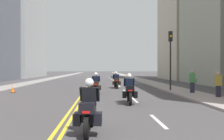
{
  "coord_description": "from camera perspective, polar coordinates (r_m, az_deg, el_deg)",
  "views": [
    {
      "loc": [
        1.18,
        -0.8,
        1.83
      ],
      "look_at": [
        2.18,
        20.28,
        1.73
      ],
      "focal_mm": 40.86,
      "sensor_mm": 36.0,
      "label": 1
    }
  ],
  "objects": [
    {
      "name": "lane_dashes_white",
      "position": [
        29.92,
        1.18,
        -3.22
      ],
      "size": [
        0.14,
        56.4,
        0.01
      ],
      "color": "silver",
      "rests_on": "ground"
    },
    {
      "name": "traffic_cone_2",
      "position": [
        21.05,
        -21.31,
        -3.8
      ],
      "size": [
        0.35,
        0.35,
        0.68
      ],
      "color": "black",
      "rests_on": "ground"
    },
    {
      "name": "pedestrian_1",
      "position": [
        19.09,
        17.54,
        -2.49
      ],
      "size": [
        0.48,
        0.22,
        1.76
      ],
      "rotation": [
        0.0,
        0.0,
        0.01
      ],
      "color": "#232635",
      "rests_on": "ground"
    },
    {
      "name": "building_right_2",
      "position": [
        47.85,
        17.63,
        12.39
      ],
      "size": [
        9.66,
        12.69,
        23.76
      ],
      "color": "beige",
      "rests_on": "ground"
    },
    {
      "name": "sidewalk_left",
      "position": [
        49.61,
        -12.87,
        -1.78
      ],
      "size": [
        2.32,
        144.0,
        0.12
      ],
      "primitive_type": "cube",
      "color": "gray",
      "rests_on": "ground"
    },
    {
      "name": "traffic_light_near",
      "position": [
        20.93,
        12.95,
        4.36
      ],
      "size": [
        0.28,
        0.38,
        4.82
      ],
      "color": "black",
      "rests_on": "ground"
    },
    {
      "name": "motorcycle_3",
      "position": [
        23.96,
        0.94,
        -2.57
      ],
      "size": [
        0.78,
        2.26,
        1.57
      ],
      "rotation": [
        0.0,
        0.0,
        0.05
      ],
      "color": "black",
      "rests_on": "ground"
    },
    {
      "name": "centreline_yellow_inner",
      "position": [
        48.85,
        -4.23,
        -1.87
      ],
      "size": [
        0.12,
        132.0,
        0.01
      ],
      "primitive_type": "cube",
      "color": "yellow",
      "rests_on": "ground"
    },
    {
      "name": "building_left_2",
      "position": [
        61.42,
        -20.36,
        12.19
      ],
      "size": [
        8.85,
        18.83,
        29.07
      ],
      "color": "#ABACAD",
      "rests_on": "ground"
    },
    {
      "name": "motorcycle_0",
      "position": [
        7.32,
        -5.18,
        -9.07
      ],
      "size": [
        0.78,
        2.08,
        1.57
      ],
      "rotation": [
        0.0,
        0.0,
        -0.06
      ],
      "color": "black",
      "rests_on": "ground"
    },
    {
      "name": "pedestrian_0",
      "position": [
        16.72,
        22.68,
        -3.07
      ],
      "size": [
        0.4,
        0.3,
        1.67
      ],
      "rotation": [
        0.0,
        0.0,
        6.04
      ],
      "color": "#24232F",
      "rests_on": "ground"
    },
    {
      "name": "sidewalk_right",
      "position": [
        49.25,
        4.75,
        -1.78
      ],
      "size": [
        2.32,
        144.0,
        0.12
      ],
      "primitive_type": "cube",
      "color": "#9C928E",
      "rests_on": "ground"
    },
    {
      "name": "ground_plane",
      "position": [
        48.85,
        -4.09,
        -1.87
      ],
      "size": [
        264.0,
        264.0,
        0.0
      ],
      "primitive_type": "plane",
      "color": "#454244"
    },
    {
      "name": "motorcycle_1",
      "position": [
        13.4,
        3.91,
        -4.74
      ],
      "size": [
        0.78,
        2.26,
        1.59
      ],
      "rotation": [
        0.0,
        0.0,
        -0.05
      ],
      "color": "black",
      "rests_on": "ground"
    },
    {
      "name": "motorcycle_2",
      "position": [
        18.53,
        -3.61,
        -3.4
      ],
      "size": [
        0.76,
        2.15,
        1.57
      ],
      "rotation": [
        0.0,
        0.0,
        -0.01
      ],
      "color": "black",
      "rests_on": "ground"
    },
    {
      "name": "centreline_yellow_outer",
      "position": [
        48.84,
        -3.95,
        -1.87
      ],
      "size": [
        0.12,
        132.0,
        0.01
      ],
      "primitive_type": "cube",
      "color": "yellow",
      "rests_on": "ground"
    }
  ]
}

